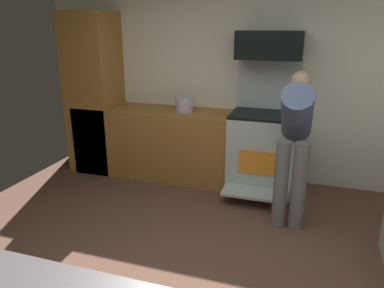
{
  "coord_description": "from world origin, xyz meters",
  "views": [
    {
      "loc": [
        0.85,
        -2.25,
        1.92
      ],
      "look_at": [
        0.02,
        0.3,
        1.05
      ],
      "focal_mm": 34.06,
      "sensor_mm": 36.0,
      "label": 1
    }
  ],
  "objects": [
    {
      "name": "microwave",
      "position": [
        0.38,
        2.06,
        1.71
      ],
      "size": [
        0.74,
        0.38,
        0.31
      ],
      "primitive_type": "cube",
      "color": "black",
      "rests_on": "oven_range"
    },
    {
      "name": "stock_pot",
      "position": [
        -0.62,
        1.98,
        0.99
      ],
      "size": [
        0.22,
        0.22,
        0.18
      ],
      "primitive_type": "cylinder",
      "color": "#BEB7C6",
      "rests_on": "lower_cabinet_run"
    },
    {
      "name": "cabinet_column",
      "position": [
        -1.9,
        1.98,
        1.05
      ],
      "size": [
        0.6,
        0.6,
        2.1
      ],
      "primitive_type": "cube",
      "color": "olive",
      "rests_on": "ground"
    },
    {
      "name": "wall_back",
      "position": [
        0.0,
        2.34,
        1.3
      ],
      "size": [
        5.2,
        0.12,
        2.6
      ],
      "primitive_type": "cube",
      "color": "silver",
      "rests_on": "ground"
    },
    {
      "name": "lower_cabinet_run",
      "position": [
        -0.9,
        1.98,
        0.45
      ],
      "size": [
        2.4,
        0.6,
        0.9
      ],
      "primitive_type": "cube",
      "color": "olive",
      "rests_on": "ground"
    },
    {
      "name": "ground_plane",
      "position": [
        0.0,
        0.0,
        -0.01
      ],
      "size": [
        5.2,
        4.8,
        0.02
      ],
      "primitive_type": "cube",
      "color": "brown"
    },
    {
      "name": "oven_range",
      "position": [
        0.38,
        1.97,
        0.51
      ],
      "size": [
        0.76,
        0.95,
        1.56
      ],
      "color": "#B1C2BE",
      "rests_on": "ground"
    },
    {
      "name": "person_cook",
      "position": [
        0.76,
        1.29,
        0.9
      ],
      "size": [
        0.31,
        0.72,
        1.49
      ],
      "color": "slate",
      "rests_on": "ground"
    }
  ]
}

